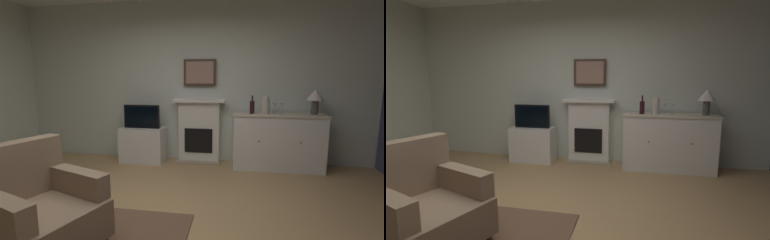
% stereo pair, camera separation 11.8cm
% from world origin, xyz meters
% --- Properties ---
extents(ground_plane, '(6.18, 4.94, 0.10)m').
position_xyz_m(ground_plane, '(0.00, 0.00, -0.05)').
color(ground_plane, tan).
rests_on(ground_plane, ground).
extents(wall_rear, '(6.18, 0.06, 2.77)m').
position_xyz_m(wall_rear, '(0.00, 2.44, 1.38)').
color(wall_rear, silver).
rests_on(wall_rear, ground_plane).
extents(fireplace_unit, '(0.87, 0.30, 1.10)m').
position_xyz_m(fireplace_unit, '(0.20, 2.31, 0.55)').
color(fireplace_unit, white).
rests_on(fireplace_unit, ground_plane).
extents(framed_picture, '(0.55, 0.04, 0.45)m').
position_xyz_m(framed_picture, '(0.20, 2.36, 1.55)').
color(framed_picture, '#473323').
extents(sideboard_cabinet, '(1.42, 0.49, 0.90)m').
position_xyz_m(sideboard_cabinet, '(1.50, 2.14, 0.45)').
color(sideboard_cabinet, white).
rests_on(sideboard_cabinet, ground_plane).
extents(table_lamp, '(0.26, 0.26, 0.40)m').
position_xyz_m(table_lamp, '(2.03, 2.14, 1.18)').
color(table_lamp, '#4C4742').
rests_on(table_lamp, sideboard_cabinet).
extents(wine_bottle, '(0.08, 0.08, 0.29)m').
position_xyz_m(wine_bottle, '(1.08, 2.09, 1.00)').
color(wine_bottle, '#331419').
rests_on(wine_bottle, sideboard_cabinet).
extents(wine_glass_left, '(0.07, 0.07, 0.16)m').
position_xyz_m(wine_glass_left, '(1.43, 2.17, 1.02)').
color(wine_glass_left, silver).
rests_on(wine_glass_left, sideboard_cabinet).
extents(wine_glass_center, '(0.07, 0.07, 0.16)m').
position_xyz_m(wine_glass_center, '(1.54, 2.13, 1.02)').
color(wine_glass_center, silver).
rests_on(wine_glass_center, sideboard_cabinet).
extents(vase_decorative, '(0.11, 0.11, 0.28)m').
position_xyz_m(vase_decorative, '(1.29, 2.09, 1.04)').
color(vase_decorative, beige).
rests_on(vase_decorative, sideboard_cabinet).
extents(tv_cabinet, '(0.75, 0.42, 0.60)m').
position_xyz_m(tv_cabinet, '(-0.78, 2.15, 0.30)').
color(tv_cabinet, white).
rests_on(tv_cabinet, ground_plane).
extents(tv_set, '(0.62, 0.07, 0.40)m').
position_xyz_m(tv_set, '(-0.78, 2.13, 0.80)').
color(tv_set, black).
rests_on(tv_set, tv_cabinet).
extents(armchair, '(1.02, 0.98, 0.92)m').
position_xyz_m(armchair, '(-0.76, -0.41, 0.38)').
color(armchair, '#8C7259').
rests_on(armchair, ground_plane).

